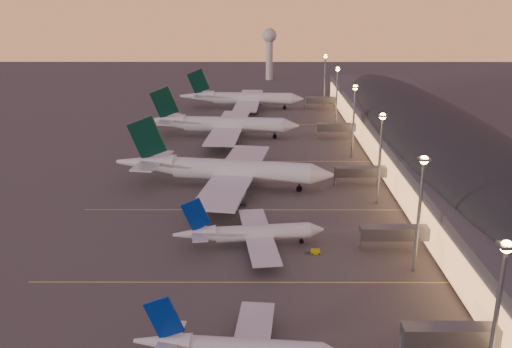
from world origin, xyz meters
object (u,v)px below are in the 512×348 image
object	(u,v)px
airliner_wide_near	(223,170)
airliner_wide_mid	(220,124)
airliner_wide_far	(242,98)
airliner_narrow_north	(250,233)
baggage_tug_c	(314,252)
radar_tower	(269,45)

from	to	relation	value
airliner_wide_near	airliner_wide_mid	size ratio (longest dim) A/B	1.05
airliner_wide_near	airliner_wide_far	xyz separation A→B (m)	(2.66, 115.75, -0.46)
airliner_wide_mid	airliner_wide_near	bearing A→B (deg)	-80.79
airliner_narrow_north	airliner_wide_far	world-z (taller)	airliner_wide_far
airliner_wide_near	baggage_tug_c	xyz separation A→B (m)	(23.31, -44.99, -5.09)
airliner_wide_far	radar_tower	world-z (taller)	radar_tower
airliner_wide_near	airliner_wide_mid	world-z (taller)	airliner_wide_near
airliner_narrow_north	radar_tower	xyz separation A→B (m)	(9.36, 247.79, 18.58)
radar_tower	baggage_tug_c	size ratio (longest dim) A/B	10.19
airliner_wide_near	baggage_tug_c	size ratio (longest dim) A/B	20.97
airliner_narrow_north	radar_tower	world-z (taller)	radar_tower
airliner_wide_near	baggage_tug_c	bearing A→B (deg)	-53.28
airliner_wide_near	airliner_wide_mid	distance (m)	60.02
airliner_wide_near	baggage_tug_c	world-z (taller)	airliner_wide_near
airliner_wide_mid	airliner_wide_far	distance (m)	56.39
airliner_wide_near	airliner_wide_far	world-z (taller)	airliner_wide_near
airliner_narrow_north	airliner_wide_mid	distance (m)	101.94
baggage_tug_c	radar_tower	bearing A→B (deg)	92.47
airliner_narrow_north	airliner_wide_far	xyz separation A→B (m)	(-6.00, 156.96, 1.77)
airliner_wide_mid	radar_tower	world-z (taller)	radar_tower
radar_tower	airliner_wide_far	bearing A→B (deg)	-99.60
airliner_wide_far	baggage_tug_c	size ratio (longest dim) A/B	19.26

